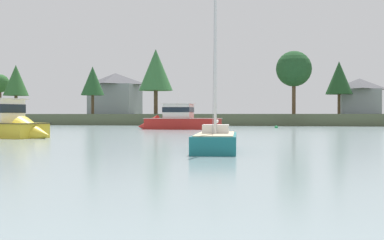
# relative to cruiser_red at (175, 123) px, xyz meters

# --- Properties ---
(far_shore_bank) EXTENTS (193.24, 42.71, 1.83)m
(far_shore_bank) POSITION_rel_cruiser_red_xyz_m (2.34, 42.24, 0.23)
(far_shore_bank) COLOR #4C563D
(far_shore_bank) RESTS_ON ground
(cruiser_red) EXTENTS (10.00, 3.37, 5.48)m
(cruiser_red) POSITION_rel_cruiser_red_xyz_m (0.00, 0.00, 0.00)
(cruiser_red) COLOR #B2231E
(cruiser_red) RESTS_ON ground
(cruiser_yellow) EXTENTS (10.66, 5.47, 5.35)m
(cruiser_yellow) POSITION_rel_cruiser_red_xyz_m (-7.03, -25.77, 0.03)
(cruiser_yellow) COLOR gold
(cruiser_yellow) RESTS_ON ground
(sailboat_teal) EXTENTS (2.74, 6.92, 9.33)m
(sailboat_teal) POSITION_rel_cruiser_red_xyz_m (11.11, -37.51, -0.47)
(sailboat_teal) COLOR #196B70
(sailboat_teal) RESTS_ON ground
(mooring_buoy_green) EXTENTS (0.47, 0.47, 0.52)m
(mooring_buoy_green) POSITION_rel_cruiser_red_xyz_m (11.33, 8.11, -0.60)
(mooring_buoy_green) COLOR #1E8C47
(mooring_buoy_green) RESTS_ON ground
(mooring_buoy_orange) EXTENTS (0.49, 0.49, 0.54)m
(mooring_buoy_orange) POSITION_rel_cruiser_red_xyz_m (-21.27, -1.02, -0.60)
(mooring_buoy_orange) COLOR orange
(mooring_buoy_orange) RESTS_ON ground
(shore_tree_inland_b) EXTENTS (4.56, 4.56, 8.93)m
(shore_tree_inland_b) POSITION_rel_cruiser_red_xyz_m (-36.53, 28.16, 7.24)
(shore_tree_inland_b) COLOR brown
(shore_tree_inland_b) RESTS_ON far_shore_bank
(shore_tree_center) EXTENTS (3.83, 3.83, 8.44)m
(shore_tree_center) POSITION_rel_cruiser_red_xyz_m (-48.57, 42.90, 7.59)
(shore_tree_center) COLOR brown
(shore_tree_center) RESTS_ON far_shore_bank
(shore_tree_right_mid) EXTENTS (5.61, 5.61, 10.75)m
(shore_tree_right_mid) POSITION_rel_cruiser_red_xyz_m (-9.37, 25.01, 8.42)
(shore_tree_right_mid) COLOR brown
(shore_tree_right_mid) RESTS_ON far_shore_bank
(shore_tree_inland_a) EXTENTS (5.66, 5.66, 10.03)m
(shore_tree_inland_a) POSITION_rel_cruiser_red_xyz_m (13.06, 26.39, 8.31)
(shore_tree_inland_a) COLOR brown
(shore_tree_inland_a) RESTS_ON far_shore_bank
(shore_tree_right) EXTENTS (4.03, 4.03, 8.16)m
(shore_tree_right) POSITION_rel_cruiser_red_xyz_m (-20.84, 25.94, 6.79)
(shore_tree_right) COLOR brown
(shore_tree_right) RESTS_ON far_shore_bank
(shore_tree_center_right) EXTENTS (5.05, 5.05, 9.91)m
(shore_tree_center_right) POSITION_rel_cruiser_red_xyz_m (20.95, 43.92, 7.93)
(shore_tree_center_right) COLOR brown
(shore_tree_center_right) RESTS_ON far_shore_bank
(cottage_near_water) EXTENTS (7.76, 10.56, 6.95)m
(cottage_near_water) POSITION_rel_cruiser_red_xyz_m (25.06, 48.84, 4.74)
(cottage_near_water) COLOR gray
(cottage_near_water) RESTS_ON far_shore_bank
(cottage_hillside) EXTENTS (9.12, 9.46, 8.11)m
(cottage_hillside) POSITION_rel_cruiser_red_xyz_m (-22.04, 40.68, 5.33)
(cottage_hillside) COLOR gray
(cottage_hillside) RESTS_ON far_shore_bank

